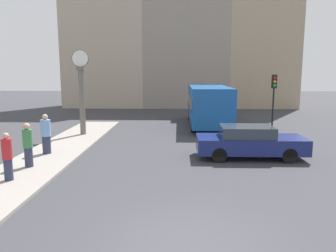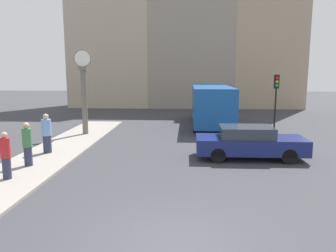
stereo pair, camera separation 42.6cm
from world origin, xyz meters
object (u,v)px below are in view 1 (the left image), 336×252
traffic_light_far (274,93)px  sedan_car (250,142)px  pedestrian_green_hoodie (28,145)px  street_clock (82,93)px  pedestrian_red_top (7,157)px  bus_distant (208,103)px  pedestrian_blue_stripe (46,134)px

traffic_light_far → sedan_car: bearing=-117.0°
traffic_light_far → pedestrian_green_hoodie: (-11.22, -6.34, -1.64)m
street_clock → pedestrian_red_top: 8.67m
sedan_car → street_clock: street_clock is taller
bus_distant → traffic_light_far: bearing=-55.2°
sedan_car → pedestrian_blue_stripe: (-9.17, 0.10, 0.27)m
traffic_light_far → street_clock: street_clock is taller
pedestrian_blue_stripe → sedan_car: bearing=-0.6°
sedan_car → traffic_light_far: 5.19m
traffic_light_far → pedestrian_red_top: 13.83m
traffic_light_far → pedestrian_blue_stripe: (-11.36, -4.21, -1.62)m
pedestrian_green_hoodie → pedestrian_blue_stripe: size_ratio=0.96×
traffic_light_far → pedestrian_red_top: bearing=-144.5°
pedestrian_blue_stripe → pedestrian_red_top: bearing=-87.2°
pedestrian_red_top → sedan_car: bearing=22.2°
traffic_light_far → pedestrian_blue_stripe: 12.22m
sedan_car → street_clock: size_ratio=0.95×
sedan_car → pedestrian_red_top: size_ratio=2.85×
pedestrian_green_hoodie → bus_distant: bearing=54.1°
street_clock → pedestrian_blue_stripe: street_clock is taller
pedestrian_red_top → traffic_light_far: bearing=35.5°
sedan_car → pedestrian_green_hoodie: pedestrian_green_hoodie is taller
bus_distant → pedestrian_green_hoodie: (-7.97, -11.02, -0.63)m
bus_distant → pedestrian_red_top: bus_distant is taller
traffic_light_far → pedestrian_green_hoodie: traffic_light_far is taller
sedan_car → bus_distant: 9.10m
bus_distant → street_clock: street_clock is taller
traffic_light_far → pedestrian_blue_stripe: bearing=-159.7°
street_clock → pedestrian_green_hoodie: 7.07m
street_clock → bus_distant: bearing=27.9°
pedestrian_green_hoodie → pedestrian_red_top: size_ratio=1.05×
pedestrian_green_hoodie → pedestrian_red_top: 1.63m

